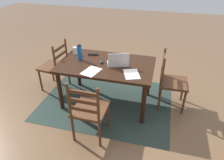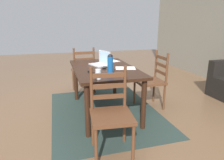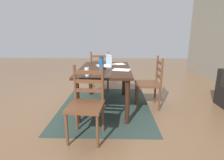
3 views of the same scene
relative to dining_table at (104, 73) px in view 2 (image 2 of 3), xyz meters
name	(u,v)px [view 2 (image 2 of 3)]	position (x,y,z in m)	size (l,w,h in m)	color
ground_plane	(104,111)	(0.00, 0.00, -0.65)	(14.00, 14.00, 0.00)	brown
area_rug	(104,111)	(0.00, 0.00, -0.65)	(2.21, 1.67, 0.01)	#283833
dining_table	(104,73)	(0.00, 0.00, 0.00)	(1.50, 0.91, 0.74)	black
chair_left_near	(83,71)	(-1.04, -0.18, -0.19)	(0.45, 0.45, 0.95)	#56331E
chair_far_head	(152,81)	(0.00, 0.83, -0.19)	(0.45, 0.45, 0.95)	#56331E
chair_right_near	(111,114)	(1.04, -0.18, -0.19)	(0.48, 0.48, 0.95)	#56331E
laptop	(101,61)	(-0.19, 0.01, 0.15)	(0.38, 0.32, 0.23)	silver
water_bottle	(110,64)	(0.45, -0.02, 0.24)	(0.07, 0.07, 0.27)	#145199
drinking_glass	(98,74)	(0.62, -0.22, 0.16)	(0.07, 0.07, 0.12)	silver
computer_mouse	(104,67)	(0.08, -0.01, 0.11)	(0.06, 0.10, 0.03)	black
tv_remote	(91,72)	(0.31, -0.25, 0.10)	(0.04, 0.17, 0.02)	black
paper_stack_left	(110,61)	(-0.45, 0.23, 0.10)	(0.21, 0.30, 0.00)	white
paper_stack_right	(125,68)	(0.14, 0.30, 0.10)	(0.21, 0.30, 0.00)	white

